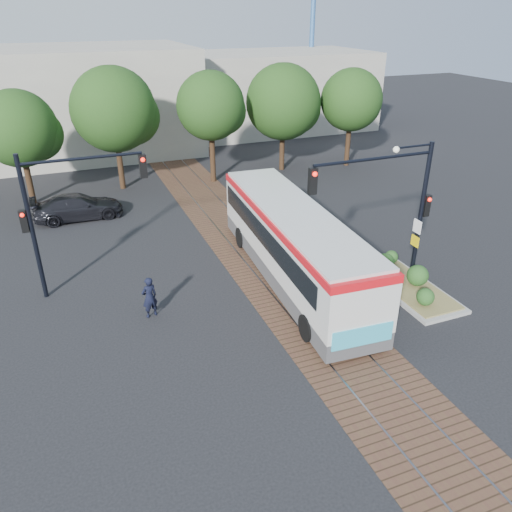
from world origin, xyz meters
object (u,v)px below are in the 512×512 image
object	(u,v)px
city_bus	(293,241)
signal_pole_left	(59,205)
traffic_island	(407,280)
signal_pole_main	(398,198)
officer	(149,297)
parked_car	(78,207)

from	to	relation	value
city_bus	signal_pole_left	size ratio (longest dim) A/B	2.05
traffic_island	signal_pole_main	world-z (taller)	signal_pole_main
signal_pole_left	traffic_island	bearing A→B (deg)	-20.36
traffic_island	officer	xyz separation A→B (m)	(-10.56, 1.81, 0.52)
signal_pole_main	signal_pole_left	distance (m)	13.14
traffic_island	parked_car	world-z (taller)	parked_car
city_bus	signal_pole_main	bearing A→B (deg)	-33.40
signal_pole_main	parked_car	world-z (taller)	signal_pole_main
city_bus	officer	xyz separation A→B (m)	(-6.36, -0.70, -0.97)
signal_pole_main	signal_pole_left	xyz separation A→B (m)	(-12.23, 4.80, -0.29)
traffic_island	signal_pole_main	xyz separation A→B (m)	(-0.96, 0.09, 3.83)
signal_pole_left	officer	distance (m)	5.05
city_bus	officer	distance (m)	6.47
traffic_island	parked_car	xyz separation A→B (m)	(-12.40, 13.26, 0.38)
parked_car	officer	bearing A→B (deg)	-171.67
officer	parked_car	size ratio (longest dim) A/B	0.35
signal_pole_left	officer	xyz separation A→B (m)	(2.63, -3.08, -3.02)
officer	city_bus	bearing A→B (deg)	170.23
city_bus	signal_pole_left	world-z (taller)	signal_pole_left
city_bus	traffic_island	distance (m)	5.11
traffic_island	signal_pole_left	size ratio (longest dim) A/B	0.87
signal_pole_main	signal_pole_left	world-z (taller)	signal_pole_main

